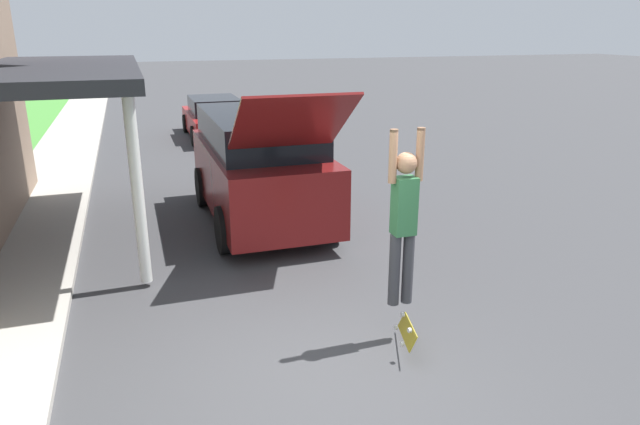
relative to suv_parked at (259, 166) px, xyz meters
The scene contains 6 objects.
ground_plane 5.36m from the suv_parked, 95.48° to the right, with size 120.00×120.00×0.00m, color #3D3D3F.
sidewalk 4.30m from the suv_parked, 169.31° to the left, with size 1.80×80.00×0.10m.
suv_parked is the anchor object (origin of this frame).
car_down_street 9.02m from the suv_parked, 86.99° to the left, with size 1.85×4.20×1.33m.
skateboarder 4.84m from the suv_parked, 83.05° to the right, with size 0.41×0.24×2.05m.
skateboard 5.12m from the suv_parked, 83.54° to the right, with size 0.36×0.77×0.32m.
Camera 1 is at (-1.70, -4.96, 3.55)m, focal length 32.00 mm.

